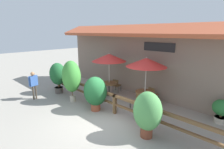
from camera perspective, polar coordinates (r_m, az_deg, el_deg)
ground_plane at (r=7.91m, az=-4.53°, el=-14.96°), size 60.00×60.00×0.00m
building_facade at (r=10.24m, az=12.71°, el=4.31°), size 14.28×1.49×4.23m
patio_railing at (r=8.27m, az=0.88°, el=-8.24°), size 10.40×0.14×0.95m
patio_umbrella_near at (r=10.32m, az=-0.98°, el=5.56°), size 2.05×2.05×2.58m
dining_table_near at (r=10.70m, az=-0.94°, el=-3.47°), size 1.00×1.00×0.77m
chair_near_streetside at (r=10.23m, az=-3.55°, el=-5.18°), size 0.46×0.46×0.85m
chair_near_wallside at (r=11.27m, az=1.46°, el=-3.35°), size 0.51×0.51×0.85m
patio_umbrella_middle at (r=8.89m, az=11.16°, el=3.94°), size 2.05×2.05×2.58m
dining_table_middle at (r=9.32m, az=10.67°, el=-6.38°), size 1.00×1.00×0.77m
chair_middle_streetside at (r=8.82m, az=8.11°, el=-8.51°), size 0.50×0.50×0.85m
chair_middle_wallside at (r=9.93m, az=13.10°, el=-6.15°), size 0.47×0.47×0.85m
potted_plant_entrance_palm at (r=6.55m, az=11.50°, el=-12.00°), size 1.07×0.96×1.76m
potted_plant_corner_fern at (r=9.68m, az=-13.11°, el=-0.77°), size 1.08×0.98×2.31m
potted_plant_broad_leaf at (r=8.57m, az=-5.47°, el=-5.69°), size 1.20×1.08×1.70m
potted_plant_small_flowering at (r=11.39m, az=-17.29°, el=-0.15°), size 1.07×0.96×1.93m
potted_plant_tall_tropical at (r=8.82m, az=32.19°, el=-9.67°), size 0.75×0.68×1.04m
pedestrian at (r=10.86m, az=-24.28°, el=-2.17°), size 0.28×0.56×1.61m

